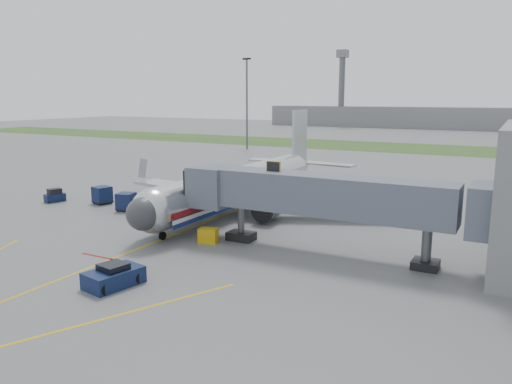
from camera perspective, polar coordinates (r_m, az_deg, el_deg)
The scene contains 16 objects.
ground at distance 41.85m, azimuth -12.36°, elevation -5.98°, with size 400.00×400.00×0.00m, color #565659.
grass_strip at distance 123.63m, azimuth 15.94°, elevation 4.92°, with size 300.00×25.00×0.01m, color #2D4C1E.
apron_markings at distance 36.86m, azimuth -19.93°, elevation -8.71°, with size 21.52×50.00×0.01m.
airliner at distance 53.36m, azimuth -1.79°, elevation 0.83°, with size 32.10×35.67×10.25m.
jet_bridge at distance 38.44m, azimuth 7.15°, elevation -0.43°, with size 25.30×4.00×6.90m.
light_mast_left at distance 114.98m, azimuth -1.05°, elevation 10.29°, with size 2.00×0.44×20.40m.
distant_terminal at distance 203.62m, azimuth 18.21°, elevation 8.10°, with size 120.00×14.00×8.00m, color slate.
control_tower at distance 206.24m, azimuth 9.78°, elevation 12.22°, with size 4.00×4.00×30.00m.
pushback_tug at distance 33.61m, azimuth -15.95°, elevation -9.27°, with size 2.79×3.88×1.47m.
baggage_tug at distance 61.92m, azimuth -22.01°, elevation -0.41°, with size 1.76×2.43×1.53m.
baggage_cart_a at distance 58.96m, azimuth -17.17°, elevation -0.32°, with size 2.23×2.23×1.95m.
baggage_cart_b at distance 48.79m, azimuth -11.02°, elevation -2.60°, with size 1.68×1.68×1.47m.
baggage_cart_c at distance 54.69m, azimuth -14.63°, elevation -1.07°, with size 2.16×2.16×1.89m.
belt_loader at distance 56.00m, azimuth -10.29°, elevation -1.10°, with size 2.62×4.17×1.99m.
ground_power_cart at distance 41.62m, azimuth -5.48°, elevation -5.00°, with size 1.73×1.37×1.22m.
ramp_worker at distance 53.92m, azimuth -7.61°, elevation -1.07°, with size 0.64×0.42×1.75m, color #ACDA19.
Camera 1 is at (26.40, -30.19, 11.95)m, focal length 35.00 mm.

